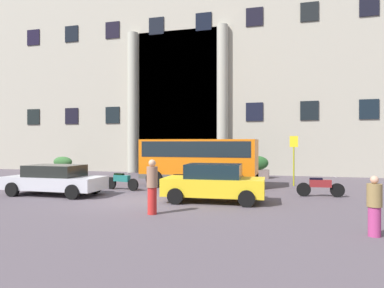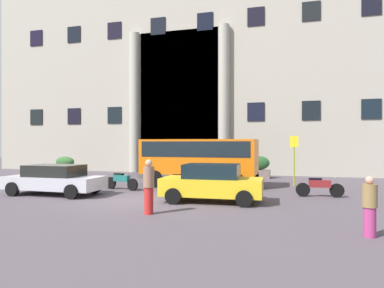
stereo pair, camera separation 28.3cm
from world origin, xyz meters
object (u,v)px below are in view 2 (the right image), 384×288
(scooter_by_planter, at_px, (121,181))
(pedestrian_woman_dark_dress, at_px, (149,186))
(hedge_planter_east, at_px, (65,165))
(motorcycle_near_kerb, at_px, (319,186))
(motorcycle_far_end, at_px, (181,182))
(bus_stop_sign, at_px, (294,155))
(parked_compact_extra, at_px, (55,179))
(hedge_planter_far_east, at_px, (259,167))
(hedge_planter_entrance_left, at_px, (163,168))
(pedestrian_man_crossing, at_px, (370,207))
(orange_minibus, at_px, (199,158))
(parked_sedan_far, at_px, (212,183))

(scooter_by_planter, distance_m, pedestrian_woman_dark_dress, 6.41)
(hedge_planter_east, xyz_separation_m, motorcycle_near_kerb, (17.89, -7.08, -0.17))
(motorcycle_far_end, xyz_separation_m, scooter_by_planter, (-3.06, -0.29, 0.00))
(bus_stop_sign, bearing_deg, scooter_by_planter, -154.89)
(parked_compact_extra, height_order, motorcycle_near_kerb, parked_compact_extra)
(hedge_planter_far_east, bearing_deg, hedge_planter_entrance_left, -174.30)
(hedge_planter_entrance_left, xyz_separation_m, motorcycle_near_kerb, (9.76, -6.84, -0.14))
(motorcycle_near_kerb, bearing_deg, hedge_planter_far_east, 108.63)
(pedestrian_man_crossing, relative_size, pedestrian_woman_dark_dress, 0.84)
(hedge_planter_entrance_left, relative_size, scooter_by_planter, 0.93)
(parked_compact_extra, height_order, pedestrian_man_crossing, pedestrian_man_crossing)
(parked_compact_extra, height_order, motorcycle_far_end, parked_compact_extra)
(bus_stop_sign, bearing_deg, hedge_planter_east, 168.61)
(bus_stop_sign, height_order, hedge_planter_far_east, bus_stop_sign)
(motorcycle_far_end, bearing_deg, parked_compact_extra, -167.26)
(pedestrian_woman_dark_dress, bearing_deg, hedge_planter_far_east, -128.49)
(hedge_planter_far_east, height_order, scooter_by_planter, hedge_planter_far_east)
(pedestrian_woman_dark_dress, bearing_deg, orange_minibus, -115.86)
(hedge_planter_east, distance_m, parked_compact_extra, 11.63)
(orange_minibus, distance_m, motorcycle_far_end, 2.44)
(parked_compact_extra, bearing_deg, motorcycle_far_end, 27.15)
(bus_stop_sign, bearing_deg, pedestrian_man_crossing, -80.09)
(parked_sedan_far, bearing_deg, pedestrian_man_crossing, -41.65)
(orange_minibus, xyz_separation_m, motorcycle_far_end, (-0.35, -2.16, -1.07))
(hedge_planter_far_east, distance_m, scooter_by_planter, 9.82)
(bus_stop_sign, xyz_separation_m, parked_sedan_far, (-3.15, -6.20, -0.92))
(scooter_by_planter, xyz_separation_m, motorcycle_near_kerb, (9.34, 0.23, -0.00))
(hedge_planter_entrance_left, relative_size, motorcycle_near_kerb, 0.92)
(bus_stop_sign, bearing_deg, motorcycle_far_end, -145.58)
(hedge_planter_entrance_left, bearing_deg, pedestrian_woman_dark_dress, -71.34)
(parked_compact_extra, xyz_separation_m, motorcycle_far_end, (5.14, 2.65, -0.24))
(bus_stop_sign, xyz_separation_m, pedestrian_man_crossing, (1.78, -10.19, -0.92))
(orange_minibus, height_order, hedge_planter_east, orange_minibus)
(bus_stop_sign, height_order, hedge_planter_entrance_left, bus_stop_sign)
(parked_sedan_far, bearing_deg, bus_stop_sign, 60.42)
(scooter_by_planter, height_order, pedestrian_woman_dark_dress, pedestrian_woman_dark_dress)
(hedge_planter_east, bearing_deg, scooter_by_planter, -40.52)
(pedestrian_man_crossing, distance_m, pedestrian_woman_dark_dress, 6.49)
(hedge_planter_east, bearing_deg, orange_minibus, -22.10)
(pedestrian_man_crossing, bearing_deg, hedge_planter_far_east, -69.96)
(parked_sedan_far, distance_m, motorcycle_far_end, 3.36)
(hedge_planter_east, bearing_deg, bus_stop_sign, -11.39)
(orange_minibus, relative_size, hedge_planter_far_east, 4.09)
(parked_sedan_far, xyz_separation_m, pedestrian_man_crossing, (4.93, -3.99, -0.00))
(parked_sedan_far, bearing_deg, motorcycle_near_kerb, 28.56)
(pedestrian_woman_dark_dress, bearing_deg, scooter_by_planter, -82.56)
(motorcycle_far_end, bearing_deg, pedestrian_man_crossing, -57.47)
(hedge_planter_entrance_left, height_order, motorcycle_far_end, hedge_planter_entrance_left)
(orange_minibus, height_order, bus_stop_sign, bus_stop_sign)
(hedge_planter_far_east, relative_size, hedge_planter_east, 0.92)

